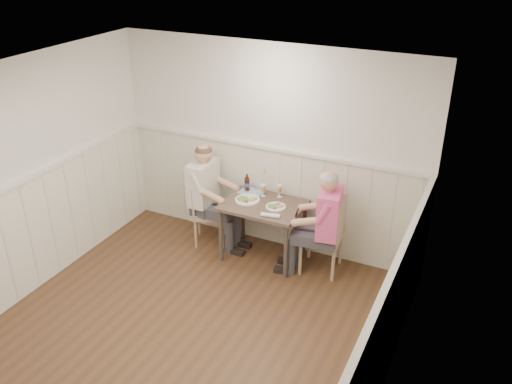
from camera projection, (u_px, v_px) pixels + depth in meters
ground_plane at (176, 345)px, 5.42m from camera, size 4.50×4.50×0.00m
room_shell at (164, 212)px, 4.74m from camera, size 4.04×4.54×2.60m
wainscot at (208, 253)px, 5.66m from camera, size 4.00×4.49×1.34m
dining_table at (263, 211)px, 6.57m from camera, size 0.96×0.70×0.75m
chair_right at (327, 232)px, 6.36m from camera, size 0.50×0.50×0.98m
chair_left at (206, 210)px, 6.99m from camera, size 0.53×0.53×0.86m
man_in_pink at (324, 233)px, 6.26m from camera, size 0.68×0.48×1.38m
diner_cream at (207, 202)px, 6.92m from camera, size 0.64×0.45×1.40m
plate_man at (275, 206)px, 6.44m from camera, size 0.24×0.24×0.06m
plate_diner at (246, 199)px, 6.59m from camera, size 0.31×0.31×0.08m
beer_glass_a at (280, 189)px, 6.64m from camera, size 0.07×0.07×0.17m
beer_glass_b at (263, 188)px, 6.66m from camera, size 0.06×0.06×0.16m
beer_bottle at (247, 183)px, 6.80m from camera, size 0.07×0.07×0.23m
rolled_napkin at (270, 215)px, 6.22m from camera, size 0.23×0.09×0.05m
grass_vase at (262, 181)px, 6.69m from camera, size 0.05×0.05×0.40m
gingham_mat at (251, 192)px, 6.80m from camera, size 0.33×0.28×0.01m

